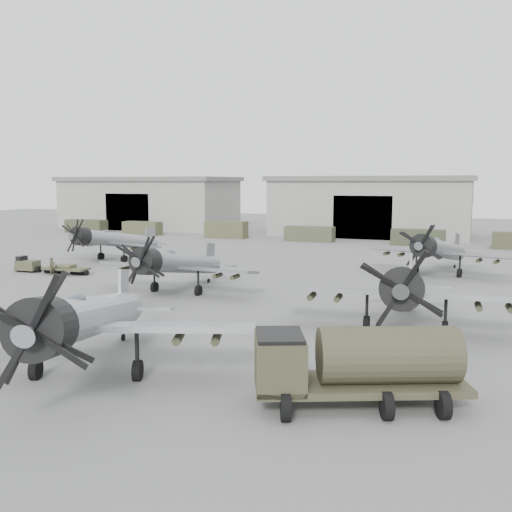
{
  "coord_description": "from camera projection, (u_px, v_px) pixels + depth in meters",
  "views": [
    {
      "loc": [
        14.9,
        -23.07,
        7.84
      ],
      "look_at": [
        -0.07,
        15.21,
        2.5
      ],
      "focal_mm": 40.0,
      "sensor_mm": 36.0,
      "label": 1
    }
  ],
  "objects": [
    {
      "name": "ground",
      "position": [
        144.0,
        344.0,
        27.69
      ],
      "size": [
        220.0,
        220.0,
        0.0
      ],
      "primitive_type": "plane",
      "color": "slate",
      "rests_on": "ground"
    },
    {
      "name": "support_truck_2",
      "position": [
        226.0,
        230.0,
        80.28
      ],
      "size": [
        5.88,
        2.2,
        2.4
      ],
      "primitive_type": "cube",
      "color": "#4B4B31",
      "rests_on": "ground"
    },
    {
      "name": "hangar_center",
      "position": [
        371.0,
        206.0,
        84.36
      ],
      "size": [
        29.0,
        14.8,
        8.7
      ],
      "color": "#A6A79C",
      "rests_on": "ground"
    },
    {
      "name": "hangar_left",
      "position": [
        150.0,
        202.0,
        98.08
      ],
      "size": [
        29.0,
        14.8,
        8.7
      ],
      "color": "#A6A79C",
      "rests_on": "ground"
    },
    {
      "name": "support_truck_1",
      "position": [
        142.0,
        228.0,
        85.29
      ],
      "size": [
        5.77,
        2.2,
        1.97
      ],
      "primitive_type": "cube",
      "color": "#494B31",
      "rests_on": "ground"
    },
    {
      "name": "tug_trailer",
      "position": [
        42.0,
        267.0,
        49.61
      ],
      "size": [
        7.01,
        1.64,
        1.4
      ],
      "rotation": [
        0.0,
        0.0,
        0.04
      ],
      "color": "#45482F",
      "rests_on": "ground"
    },
    {
      "name": "aircraft_near_1",
      "position": [
        83.0,
        320.0,
        22.33
      ],
      "size": [
        13.54,
        12.21,
        5.45
      ],
      "rotation": [
        0.0,
        0.0,
        0.34
      ],
      "color": "#A0A2A8",
      "rests_on": "ground"
    },
    {
      "name": "fuel_tanker",
      "position": [
        357.0,
        361.0,
        19.9
      ],
      "size": [
        7.72,
        5.3,
        2.84
      ],
      "rotation": [
        0.0,
        0.0,
        0.41
      ],
      "color": "#3D3B28",
      "rests_on": "ground"
    },
    {
      "name": "support_truck_4",
      "position": [
        418.0,
        237.0,
        70.86
      ],
      "size": [
        6.45,
        2.2,
        1.99
      ],
      "primitive_type": "cube",
      "color": "#353B26",
      "rests_on": "ground"
    },
    {
      "name": "aircraft_far_0",
      "position": [
        111.0,
        240.0,
        56.75
      ],
      "size": [
        11.83,
        10.65,
        4.71
      ],
      "rotation": [
        0.0,
        0.0,
        -0.27
      ],
      "color": "gray",
      "rests_on": "ground"
    },
    {
      "name": "ground_crew",
      "position": [
        52.0,
        267.0,
        47.95
      ],
      "size": [
        0.47,
        0.62,
        1.54
      ],
      "primitive_type": "imported",
      "rotation": [
        0.0,
        0.0,
        1.37
      ],
      "color": "#3F3E29",
      "rests_on": "ground"
    },
    {
      "name": "aircraft_far_1",
      "position": [
        438.0,
        249.0,
        47.9
      ],
      "size": [
        12.27,
        11.05,
        4.88
      ],
      "rotation": [
        0.0,
        0.0,
        -0.24
      ],
      "color": "gray",
      "rests_on": "ground"
    },
    {
      "name": "support_truck_0",
      "position": [
        86.0,
        226.0,
        88.98
      ],
      "size": [
        6.64,
        2.2,
        2.01
      ],
      "primitive_type": "cube",
      "color": "#393F29",
      "rests_on": "ground"
    },
    {
      "name": "support_truck_3",
      "position": [
        310.0,
        234.0,
        75.91
      ],
      "size": [
        6.53,
        2.2,
        1.96
      ],
      "primitive_type": "cube",
      "color": "#424930",
      "rests_on": "ground"
    },
    {
      "name": "aircraft_mid_1",
      "position": [
        175.0,
        264.0,
        39.99
      ],
      "size": [
        11.86,
        10.67,
        4.76
      ],
      "rotation": [
        0.0,
        0.0,
        -0.03
      ],
      "color": "gray",
      "rests_on": "ground"
    },
    {
      "name": "aircraft_mid_2",
      "position": [
        406.0,
        288.0,
        29.36
      ],
      "size": [
        13.19,
        11.87,
        5.27
      ],
      "rotation": [
        0.0,
        0.0,
        0.07
      ],
      "color": "gray",
      "rests_on": "ground"
    }
  ]
}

